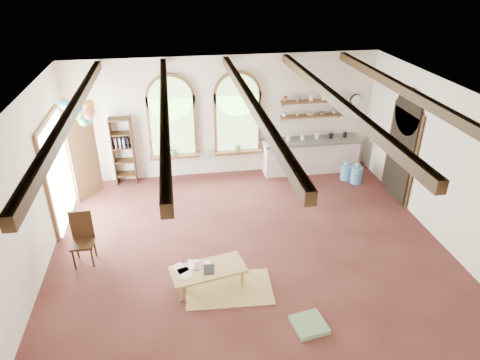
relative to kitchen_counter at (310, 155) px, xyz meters
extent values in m
plane|color=#5B2925|center=(-2.30, -3.20, -0.48)|extent=(8.00, 8.00, 0.00)
cube|color=brown|center=(-3.70, 0.24, 0.97)|extent=(1.24, 0.08, 1.64)
cylinder|color=brown|center=(-3.70, 0.24, 1.72)|extent=(1.24, 0.08, 1.24)
cube|color=#8CBE72|center=(-3.70, 0.20, 0.97)|extent=(1.10, 0.04, 1.50)
cube|color=brown|center=(-3.70, 0.15, 0.18)|extent=(1.30, 0.28, 0.08)
cube|color=brown|center=(-2.00, 0.24, 0.97)|extent=(1.24, 0.08, 1.64)
cylinder|color=brown|center=(-2.00, 0.24, 1.72)|extent=(1.24, 0.08, 1.24)
cube|color=#8CBE72|center=(-2.00, 0.20, 0.97)|extent=(1.10, 0.04, 1.50)
cube|color=brown|center=(-2.00, 0.15, 0.18)|extent=(1.30, 0.28, 0.08)
cube|color=brown|center=(-6.25, -1.40, 0.67)|extent=(0.10, 1.90, 2.50)
cube|color=black|center=(1.65, -1.70, 0.62)|extent=(0.10, 1.30, 2.40)
cube|color=beige|center=(0.00, 0.00, -0.05)|extent=(2.60, 0.55, 0.86)
cube|color=slate|center=(0.00, 0.00, 0.42)|extent=(2.68, 0.62, 0.08)
cube|color=brown|center=(0.00, 0.18, 1.07)|extent=(1.70, 0.24, 0.04)
cube|color=brown|center=(0.00, 0.18, 1.47)|extent=(1.70, 0.24, 0.04)
cylinder|color=black|center=(1.25, 0.25, 1.42)|extent=(0.32, 0.04, 0.32)
cube|color=#382612|center=(-5.25, 0.12, 0.42)|extent=(0.03, 0.32, 1.80)
cube|color=#382612|center=(-4.75, 0.12, 0.42)|extent=(0.03, 0.32, 1.80)
cube|color=#A48A4B|center=(-3.25, -4.23, -0.12)|extent=(1.43, 0.86, 0.05)
cube|color=#A48A4B|center=(-3.77, -4.56, -0.31)|extent=(0.06, 0.06, 0.34)
cube|color=#A48A4B|center=(-2.65, -4.33, -0.31)|extent=(0.06, 0.06, 0.34)
cube|color=#A48A4B|center=(-3.85, -4.13, -0.31)|extent=(0.06, 0.06, 0.34)
cube|color=#A48A4B|center=(-2.73, -3.91, -0.31)|extent=(0.06, 0.06, 0.34)
cube|color=#382612|center=(-5.58, -3.19, -0.04)|extent=(0.43, 0.43, 0.05)
cube|color=#382612|center=(-5.57, -3.00, 0.28)|extent=(0.42, 0.04, 0.62)
cube|color=tan|center=(-2.90, -4.41, -0.47)|extent=(1.61, 1.05, 0.02)
cube|color=#6B8E62|center=(-1.73, -5.50, -0.43)|extent=(0.59, 0.59, 0.09)
cylinder|color=#5F9ACC|center=(0.80, -0.66, -0.26)|extent=(0.28, 0.28, 0.42)
sphere|color=#5F9ACC|center=(0.80, -0.66, 0.00)|extent=(0.15, 0.15, 0.15)
cylinder|color=#5F9ACC|center=(1.00, -0.90, -0.25)|extent=(0.30, 0.30, 0.45)
sphere|color=#5F9ACC|center=(1.00, -0.90, 0.03)|extent=(0.16, 0.16, 0.16)
cylinder|color=white|center=(-5.70, -0.90, 2.30)|extent=(0.01, 0.01, 0.85)
sphere|color=#29B164|center=(-5.53, -0.90, 1.69)|extent=(0.23, 0.23, 0.23)
sphere|color=#E85B4D|center=(-5.47, -0.79, 1.81)|extent=(0.23, 0.23, 0.23)
sphere|color=orange|center=(-5.49, -0.65, 1.93)|extent=(0.23, 0.23, 0.23)
sphere|color=white|center=(-5.66, -0.73, 2.05)|extent=(0.23, 0.23, 0.23)
sphere|color=#F6FA27|center=(-5.75, -0.65, 1.69)|extent=(0.23, 0.23, 0.23)
sphere|color=#48AA57|center=(-5.90, -0.64, 1.81)|extent=(0.23, 0.23, 0.23)
sphere|color=#E76DE8|center=(-5.86, -0.82, 1.93)|extent=(0.23, 0.23, 0.23)
sphere|color=#3092CD|center=(-5.95, -0.90, 2.05)|extent=(0.23, 0.23, 0.23)
sphere|color=#FF5338|center=(-6.00, -1.04, 1.69)|extent=(0.23, 0.23, 0.23)
sphere|color=#58E751|center=(-5.81, -1.03, 1.81)|extent=(0.23, 0.23, 0.23)
sphere|color=#FFDEBB|center=(-5.76, -1.14, 1.93)|extent=(0.23, 0.23, 0.23)
sphere|color=#544BB0|center=(-5.63, -1.22, 2.05)|extent=(0.23, 0.23, 0.23)
sphere|color=#29B164|center=(-5.59, -1.04, 1.69)|extent=(0.23, 0.23, 0.23)
sphere|color=#E85B4D|center=(-5.48, -1.01, 1.81)|extent=(0.23, 0.23, 0.23)
imported|color=olive|center=(-3.50, -4.13, -0.09)|extent=(0.21, 0.26, 0.02)
cube|color=black|center=(-3.24, -4.27, -0.09)|extent=(0.21, 0.29, 0.01)
imported|color=#598C4C|center=(-3.70, 0.12, 0.37)|extent=(0.27, 0.23, 0.30)
imported|color=#598C4C|center=(-2.00, 0.12, 0.37)|extent=(0.27, 0.23, 0.30)
imported|color=white|center=(-0.75, 0.18, 1.14)|extent=(0.12, 0.10, 0.10)
imported|color=beige|center=(-0.40, 0.18, 1.14)|extent=(0.10, 0.10, 0.09)
imported|color=beige|center=(-0.05, 0.18, 1.12)|extent=(0.22, 0.22, 0.05)
imported|color=#8C664C|center=(0.30, 0.18, 1.12)|extent=(0.20, 0.20, 0.06)
imported|color=slate|center=(0.65, 0.18, 1.19)|extent=(0.18, 0.18, 0.19)
camera|label=1|loc=(-3.67, -10.30, 4.90)|focal=32.00mm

